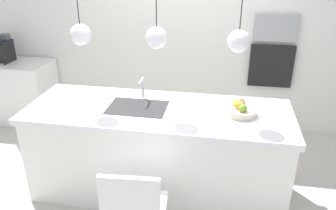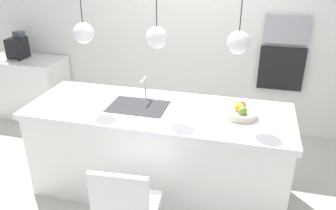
# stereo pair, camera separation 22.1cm
# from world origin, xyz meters

# --- Properties ---
(floor) EXTENTS (6.60, 6.60, 0.00)m
(floor) POSITION_xyz_m (0.00, 0.00, 0.00)
(floor) COLOR #BCB7AD
(floor) RESTS_ON ground
(back_wall) EXTENTS (6.00, 0.10, 2.60)m
(back_wall) POSITION_xyz_m (0.00, 1.65, 1.30)
(back_wall) COLOR silver
(back_wall) RESTS_ON ground
(kitchen_island) EXTENTS (2.53, 0.91, 0.94)m
(kitchen_island) POSITION_xyz_m (0.00, 0.00, 0.47)
(kitchen_island) COLOR white
(kitchen_island) RESTS_ON ground
(sink_basin) EXTENTS (0.56, 0.40, 0.02)m
(sink_basin) POSITION_xyz_m (-0.20, 0.00, 0.93)
(sink_basin) COLOR #2D2D30
(sink_basin) RESTS_ON kitchen_island
(faucet) EXTENTS (0.02, 0.17, 0.22)m
(faucet) POSITION_xyz_m (-0.20, 0.21, 1.08)
(faucet) COLOR silver
(faucet) RESTS_ON kitchen_island
(fruit_bowl) EXTENTS (0.29, 0.29, 0.15)m
(fruit_bowl) POSITION_xyz_m (0.77, 0.02, 0.99)
(fruit_bowl) COLOR beige
(fruit_bowl) RESTS_ON kitchen_island
(side_counter) EXTENTS (1.10, 0.60, 0.88)m
(side_counter) POSITION_xyz_m (-2.40, 1.28, 0.44)
(side_counter) COLOR white
(side_counter) RESTS_ON ground
(coffee_machine) EXTENTS (0.20, 0.35, 0.38)m
(coffee_machine) POSITION_xyz_m (-2.48, 1.28, 1.04)
(coffee_machine) COLOR black
(coffee_machine) RESTS_ON side_counter
(microwave) EXTENTS (0.54, 0.08, 0.34)m
(microwave) POSITION_xyz_m (1.19, 1.58, 1.43)
(microwave) COLOR #9E9EA3
(microwave) RESTS_ON back_wall
(oven) EXTENTS (0.56, 0.08, 0.56)m
(oven) POSITION_xyz_m (1.19, 1.58, 0.93)
(oven) COLOR black
(oven) RESTS_ON back_wall
(chair_near) EXTENTS (0.49, 0.48, 0.92)m
(chair_near) POSITION_xyz_m (0.00, -0.92, 0.51)
(chair_near) COLOR white
(chair_near) RESTS_ON ground
(pendant_light_left) EXTENTS (0.19, 0.19, 0.79)m
(pendant_light_left) POSITION_xyz_m (-0.70, 0.00, 1.62)
(pendant_light_left) COLOR silver
(pendant_light_center) EXTENTS (0.19, 0.19, 0.79)m
(pendant_light_center) POSITION_xyz_m (0.00, 0.00, 1.62)
(pendant_light_center) COLOR silver
(pendant_light_right) EXTENTS (0.19, 0.19, 0.79)m
(pendant_light_right) POSITION_xyz_m (0.70, 0.00, 1.62)
(pendant_light_right) COLOR silver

